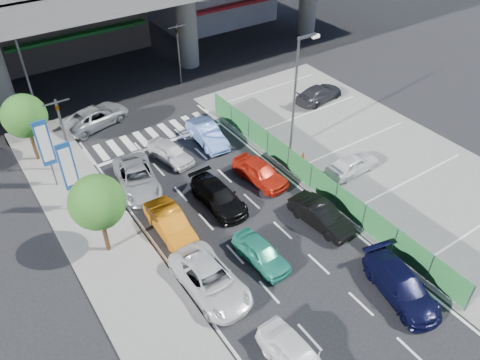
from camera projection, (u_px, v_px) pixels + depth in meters
ground at (259, 242)px, 25.39m from camera, size 120.00×120.00×0.00m
parking_lot at (374, 158)px, 31.52m from camera, size 12.00×28.00×0.06m
sidewalk_left at (109, 250)px, 24.87m from camera, size 4.00×30.00×0.12m
fence_run at (322, 185)px, 27.82m from camera, size 0.16×22.00×1.80m
traffic_light_left at (60, 118)px, 28.03m from camera, size 1.60×1.24×5.20m
traffic_light_right at (178, 40)px, 37.74m from camera, size 1.60×1.24×5.20m
street_lamp_right at (297, 86)px, 29.51m from camera, size 1.65×0.22×8.00m
street_lamp_left at (28, 70)px, 31.36m from camera, size 1.65×0.22×8.00m
signboard_near at (68, 169)px, 25.52m from camera, size 0.80×0.14×4.70m
signboard_far at (45, 145)px, 27.30m from camera, size 0.80×0.14×4.70m
tree_near at (97, 202)px, 22.81m from camera, size 2.80×2.80×4.80m
tree_far at (24, 116)px, 29.29m from camera, size 2.80×2.80×4.80m
van_white_back_left at (297, 357)px, 19.27m from camera, size 1.82×4.09×1.36m
minivan_navy_back at (401, 285)px, 22.23m from camera, size 2.83×4.92×1.34m
sedan_white_mid_left at (210, 280)px, 22.45m from camera, size 2.42×5.02×1.38m
taxi_teal_mid at (261, 253)px, 23.95m from camera, size 1.68×3.70×1.23m
hatch_black_mid_right at (321, 215)px, 26.09m from camera, size 1.78×4.15×1.33m
taxi_orange_left at (170, 223)px, 25.55m from camera, size 1.54×4.22×1.38m
sedan_black_mid at (219, 196)px, 27.43m from camera, size 1.89×4.46×1.28m
taxi_orange_right at (260, 172)px, 29.21m from camera, size 2.14×4.21×1.37m
wagon_silver_front_left at (137, 178)px, 28.73m from camera, size 3.18×5.26×1.37m
sedan_white_front_mid at (170, 152)px, 31.02m from camera, size 2.22×3.92×1.26m
kei_truck_front_right at (207, 134)px, 32.64m from camera, size 1.73×4.27×1.38m
crossing_wagon_silver at (96, 117)px, 34.51m from camera, size 5.44×3.46×1.40m
parked_sedan_white at (352, 164)px, 29.84m from camera, size 3.84×1.64×1.29m
parked_sedan_dgrey at (319, 94)px, 37.33m from camera, size 4.62×2.42×1.28m
traffic_cone at (303, 155)px, 31.14m from camera, size 0.40×0.40×0.64m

